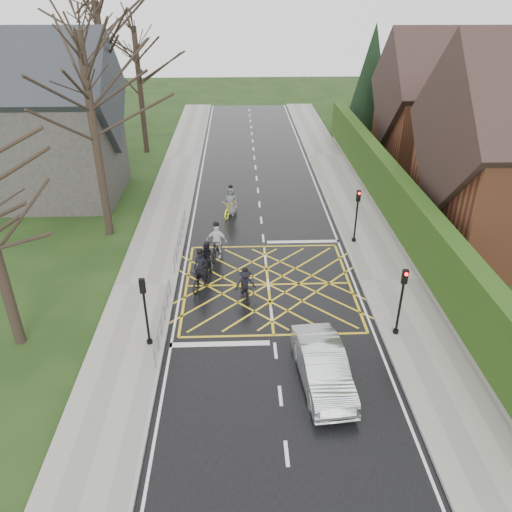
{
  "coord_description": "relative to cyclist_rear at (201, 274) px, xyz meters",
  "views": [
    {
      "loc": [
        -1.36,
        -20.69,
        13.09
      ],
      "look_at": [
        -0.58,
        0.57,
        1.3
      ],
      "focal_mm": 35.0,
      "sensor_mm": 36.0,
      "label": 1
    }
  ],
  "objects": [
    {
      "name": "ground",
      "position": [
        3.27,
        -0.01,
        -0.66
      ],
      "size": [
        120.0,
        120.0,
        0.0
      ],
      "primitive_type": "plane",
      "color": "black",
      "rests_on": "ground"
    },
    {
      "name": "car",
      "position": [
        4.86,
        -6.85,
        0.08
      ],
      "size": [
        1.95,
        4.62,
        1.48
      ],
      "primitive_type": "imported",
      "rotation": [
        0.0,
        0.0,
        0.09
      ],
      "color": "silver",
      "rests_on": "ground"
    },
    {
      "name": "cyclist_lead",
      "position": [
        1.39,
        8.36,
        0.04
      ],
      "size": [
        1.39,
        2.2,
        2.02
      ],
      "rotation": [
        0.0,
        0.0,
        -0.35
      ],
      "color": "yellow",
      "rests_on": "ground"
    },
    {
      "name": "house_far",
      "position": [
        18.02,
        17.99,
        3.7
      ],
      "size": [
        9.8,
        8.8,
        10.3
      ],
      "color": "brown",
      "rests_on": "ground"
    },
    {
      "name": "traffic_light_ne",
      "position": [
        8.37,
        4.19,
        1.0
      ],
      "size": [
        0.24,
        0.31,
        3.21
      ],
      "rotation": [
        0.0,
        0.0,
        3.14
      ],
      "color": "black",
      "rests_on": "ground"
    },
    {
      "name": "stone_wall",
      "position": [
        11.02,
        5.99,
        -0.31
      ],
      "size": [
        0.5,
        38.0,
        0.7
      ],
      "primitive_type": "cube",
      "color": "slate",
      "rests_on": "ground"
    },
    {
      "name": "road",
      "position": [
        3.27,
        -0.01,
        -0.65
      ],
      "size": [
        9.0,
        80.0,
        0.01
      ],
      "primitive_type": "cube",
      "color": "black",
      "rests_on": "ground"
    },
    {
      "name": "sidewalk_left",
      "position": [
        -2.73,
        -0.01,
        -0.58
      ],
      "size": [
        3.0,
        80.0,
        0.15
      ],
      "primitive_type": "cube",
      "color": "gray",
      "rests_on": "ground"
    },
    {
      "name": "traffic_light_sw",
      "position": [
        -1.83,
        -4.5,
        1.0
      ],
      "size": [
        0.24,
        0.31,
        3.21
      ],
      "color": "black",
      "rests_on": "ground"
    },
    {
      "name": "tree_far",
      "position": [
        -6.03,
        21.99,
        6.53
      ],
      "size": [
        8.4,
        8.4,
        10.4
      ],
      "color": "black",
      "rests_on": "ground"
    },
    {
      "name": "traffic_light_se",
      "position": [
        8.37,
        -4.21,
        1.0
      ],
      "size": [
        0.24,
        0.31,
        3.21
      ],
      "rotation": [
        0.0,
        0.0,
        3.14
      ],
      "color": "black",
      "rests_on": "ground"
    },
    {
      "name": "hedge",
      "position": [
        11.02,
        5.99,
        1.44
      ],
      "size": [
        0.9,
        38.0,
        2.8
      ],
      "primitive_type": "cube",
      "color": "#19330E",
      "rests_on": "stone_wall"
    },
    {
      "name": "railing_south",
      "position": [
        -1.38,
        -3.51,
        0.12
      ],
      "size": [
        0.05,
        5.04,
        1.03
      ],
      "color": "slate",
      "rests_on": "ground"
    },
    {
      "name": "church",
      "position": [
        -10.27,
        11.99,
        4.27
      ],
      "size": [
        8.8,
        7.8,
        11.0
      ],
      "color": "#2D2B28",
      "rests_on": "ground"
    },
    {
      "name": "cyclist_rear",
      "position": [
        0.0,
        0.0,
        0.0
      ],
      "size": [
        1.29,
        2.21,
        2.03
      ],
      "rotation": [
        0.0,
        0.0,
        -0.29
      ],
      "color": "black",
      "rests_on": "ground"
    },
    {
      "name": "sidewalk_right",
      "position": [
        9.27,
        -0.01,
        -0.58
      ],
      "size": [
        3.0,
        80.0,
        0.15
      ],
      "primitive_type": "cube",
      "color": "gray",
      "rests_on": "ground"
    },
    {
      "name": "tree_near",
      "position": [
        -5.73,
        5.99,
        7.25
      ],
      "size": [
        9.24,
        9.24,
        11.44
      ],
      "color": "black",
      "rests_on": "ground"
    },
    {
      "name": "conifer",
      "position": [
        14.02,
        25.99,
        4.33
      ],
      "size": [
        4.6,
        4.6,
        10.0
      ],
      "color": "black",
      "rests_on": "ground"
    },
    {
      "name": "cyclist_back",
      "position": [
        0.28,
        1.15,
        0.02
      ],
      "size": [
        0.85,
        1.83,
        1.8
      ],
      "rotation": [
        0.0,
        0.0,
        -0.08
      ],
      "color": "black",
      "rests_on": "ground"
    },
    {
      "name": "cyclist_mid",
      "position": [
        2.13,
        -1.19,
        -0.06
      ],
      "size": [
        1.07,
        1.78,
        1.65
      ],
      "rotation": [
        0.0,
        0.0,
        0.2
      ],
      "color": "black",
      "rests_on": "ground"
    },
    {
      "name": "tree_mid",
      "position": [
        -6.73,
        13.99,
        7.97
      ],
      "size": [
        10.08,
        10.08,
        12.48
      ],
      "color": "black",
      "rests_on": "ground"
    },
    {
      "name": "railing_north",
      "position": [
        -1.38,
        3.99,
        0.13
      ],
      "size": [
        0.05,
        6.04,
        1.03
      ],
      "color": "slate",
      "rests_on": "ground"
    },
    {
      "name": "cyclist_front",
      "position": [
        0.68,
        2.84,
        0.11
      ],
      "size": [
        1.2,
        2.17,
        2.09
      ],
      "rotation": [
        0.0,
        0.0,
        -0.23
      ],
      "color": "black",
      "rests_on": "ground"
    }
  ]
}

